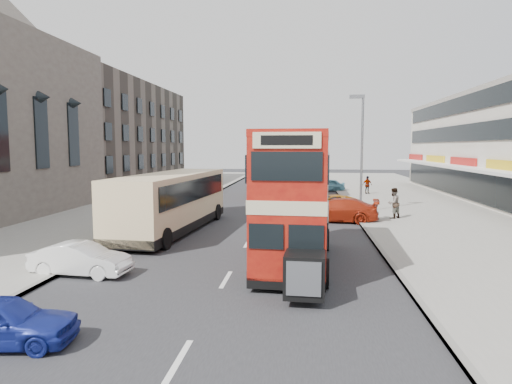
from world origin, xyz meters
The scene contains 19 objects.
ground centered at (0.00, 0.00, 0.00)m, with size 160.00×160.00×0.00m, color #28282B.
road_surface centered at (0.00, 20.00, 0.01)m, with size 12.00×90.00×0.01m, color #28282B.
pavement_right centered at (12.00, 20.00, 0.07)m, with size 12.00×90.00×0.15m, color gray.
pavement_left centered at (-12.00, 20.00, 0.07)m, with size 12.00×90.00×0.15m, color gray.
kerb_left centered at (-6.10, 20.00, 0.07)m, with size 0.20×90.00×0.16m, color gray.
kerb_right centered at (6.10, 20.00, 0.07)m, with size 0.20×90.00×0.16m, color gray.
brick_terrace centered at (-22.00, 38.00, 6.00)m, with size 14.00×28.00×12.00m, color #66594C.
street_lamp centered at (6.52, 18.00, 4.78)m, with size 1.00×0.20×8.12m.
bus_main centered at (2.38, 4.36, 2.64)m, with size 2.95×9.23×5.02m.
bus_second centered at (1.72, 28.86, 2.96)m, with size 2.98×10.26×5.63m.
coach centered at (-4.49, 10.57, 1.75)m, with size 3.75×11.37×2.96m.
car_left_near centered at (-4.34, -3.72, 0.60)m, with size 1.41×3.50×1.19m, color navy.
car_left_front centered at (-5.33, 2.00, 0.59)m, with size 1.26×3.60×1.19m, color white.
car_right_a centered at (4.74, 14.76, 0.74)m, with size 2.06×5.07×1.47m, color #A52710.
car_right_b centered at (4.68, 19.00, 0.61)m, with size 2.03×4.39×1.22m, color #C37713.
car_right_c centered at (5.06, 33.90, 0.65)m, with size 1.54×3.83×1.30m, color #5EA5BC.
pedestrian_near centered at (8.32, 15.57, 1.12)m, with size 0.72×0.49×1.95m, color gray.
pedestrian_far centered at (8.77, 30.57, 1.00)m, with size 0.99×0.41×1.69m, color gray.
cyclist centered at (3.78, 20.30, 0.68)m, with size 0.67×1.87×2.05m.
Camera 1 is at (2.66, -13.11, 4.65)m, focal length 31.43 mm.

